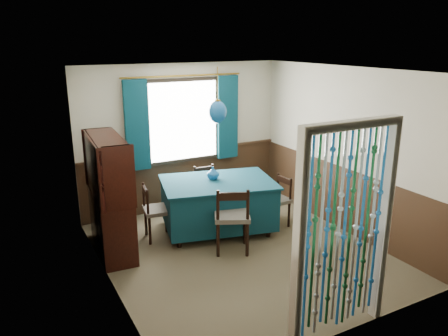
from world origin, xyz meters
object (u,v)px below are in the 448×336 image
chair_right (277,200)px  chair_left (156,210)px  dining_table (218,202)px  vase_sideboard (107,181)px  chair_near (232,217)px  pendant_lamp (218,112)px  chair_far (207,189)px  vase_table (213,173)px  sideboard (110,212)px  bowl_shelf (118,178)px

chair_right → chair_left: bearing=73.5°
chair_left → dining_table: bearing=87.9°
vase_sideboard → chair_right: bearing=-15.4°
chair_near → pendant_lamp: bearing=104.3°
chair_far → vase_table: (-0.17, -0.56, 0.46)m
pendant_lamp → chair_left: bearing=169.3°
sideboard → vase_sideboard: size_ratio=8.28×
chair_far → vase_sideboard: bearing=10.2°
chair_near → chair_far: bearing=103.9°
chair_near → chair_left: 1.19m
sideboard → chair_right: bearing=-4.2°
bowl_shelf → vase_sideboard: bowl_shelf is taller
chair_left → sideboard: size_ratio=0.51×
sideboard → vase_table: (1.60, 0.01, 0.32)m
chair_near → sideboard: size_ratio=0.59×
vase_sideboard → pendant_lamp: bearing=-15.1°
chair_near → sideboard: (-1.47, 0.82, 0.06)m
chair_left → sideboard: bearing=-75.7°
chair_far → chair_left: chair_left is taller
bowl_shelf → vase_table: bearing=12.0°
chair_far → vase_sideboard: vase_sideboard is taller
chair_right → bowl_shelf: bowl_shelf is taller
sideboard → pendant_lamp: bearing=0.2°
chair_left → vase_sideboard: vase_sideboard is taller
dining_table → bowl_shelf: (-1.56, -0.20, 0.69)m
dining_table → vase_sideboard: 1.68m
pendant_lamp → vase_table: pendant_lamp is taller
vase_sideboard → vase_table: bearing=-11.0°
chair_near → dining_table: bearing=104.3°
dining_table → chair_far: size_ratio=2.30×
vase_table → dining_table: bearing=-80.3°
chair_left → pendant_lamp: 1.71m
chair_near → chair_right: size_ratio=1.20×
chair_left → pendant_lamp: size_ratio=1.04×
dining_table → vase_table: vase_table is taller
chair_far → pendant_lamp: pendant_lamp is taller
sideboard → vase_sideboard: 0.47m
chair_left → sideboard: sideboard is taller
vase_table → bowl_shelf: bearing=-168.0°
chair_near → chair_right: chair_near is taller
chair_far → sideboard: size_ratio=0.50×
chair_near → vase_table: bearing=107.4°
dining_table → sideboard: bearing=-170.5°
chair_far → dining_table: bearing=78.8°
sideboard → vase_sideboard: (0.06, 0.31, 0.35)m
dining_table → pendant_lamp: 1.40m
chair_near → vase_table: (0.13, 0.84, 0.39)m
chair_left → vase_table: 1.03m
vase_table → bowl_shelf: (-1.54, -0.33, 0.25)m
dining_table → sideboard: 1.63m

